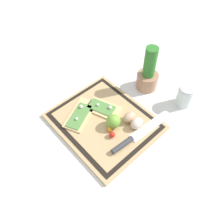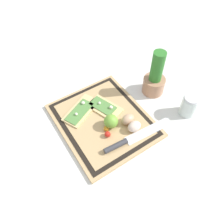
{
  "view_description": "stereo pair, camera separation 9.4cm",
  "coord_description": "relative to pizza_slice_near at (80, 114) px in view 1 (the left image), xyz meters",
  "views": [
    {
      "loc": [
        0.43,
        -0.35,
        0.78
      ],
      "look_at": [
        0.0,
        0.05,
        0.03
      ],
      "focal_mm": 35.0,
      "sensor_mm": 36.0,
      "label": 1
    },
    {
      "loc": [
        0.48,
        -0.27,
        0.78
      ],
      "look_at": [
        0.0,
        0.05,
        0.03
      ],
      "focal_mm": 35.0,
      "sensor_mm": 36.0,
      "label": 2
    }
  ],
  "objects": [
    {
      "name": "ground_plane",
      "position": [
        0.09,
        0.06,
        -0.02
      ],
      "size": [
        6.0,
        6.0,
        0.0
      ],
      "primitive_type": "plane",
      "color": "silver"
    },
    {
      "name": "cutting_board",
      "position": [
        0.09,
        0.06,
        -0.01
      ],
      "size": [
        0.43,
        0.37,
        0.02
      ],
      "color": "tan",
      "rests_on": "ground_plane"
    },
    {
      "name": "pizza_slice_near",
      "position": [
        0.0,
        0.0,
        0.0
      ],
      "size": [
        0.15,
        0.2,
        0.02
      ],
      "color": "#DBBC7F",
      "rests_on": "cutting_board"
    },
    {
      "name": "pizza_slice_far",
      "position": [
        0.04,
        0.1,
        0.0
      ],
      "size": [
        0.17,
        0.13,
        0.02
      ],
      "color": "#DBBC7F",
      "rests_on": "cutting_board"
    },
    {
      "name": "knife",
      "position": [
        0.24,
        0.08,
        0.0
      ],
      "size": [
        0.06,
        0.32,
        0.02
      ],
      "color": "silver",
      "rests_on": "cutting_board"
    },
    {
      "name": "egg_brown",
      "position": [
        0.16,
        0.14,
        0.02
      ],
      "size": [
        0.04,
        0.06,
        0.04
      ],
      "primitive_type": "ellipsoid",
      "color": "tan",
      "rests_on": "cutting_board"
    },
    {
      "name": "egg_pink",
      "position": [
        0.21,
        0.14,
        0.02
      ],
      "size": [
        0.04,
        0.06,
        0.04
      ],
      "primitive_type": "ellipsoid",
      "color": "beige",
      "rests_on": "cutting_board"
    },
    {
      "name": "lime",
      "position": [
        0.14,
        0.07,
        0.02
      ],
      "size": [
        0.06,
        0.06,
        0.06
      ],
      "primitive_type": "sphere",
      "color": "#70A838",
      "rests_on": "cutting_board"
    },
    {
      "name": "cherry_tomato_red",
      "position": [
        0.17,
        0.03,
        0.01
      ],
      "size": [
        0.03,
        0.03,
        0.03
      ],
      "primitive_type": "sphere",
      "color": "red",
      "rests_on": "cutting_board"
    },
    {
      "name": "cherry_tomato_yellow",
      "position": [
        0.15,
        0.04,
        0.01
      ],
      "size": [
        0.02,
        0.02,
        0.02
      ],
      "primitive_type": "sphere",
      "color": "orange",
      "rests_on": "cutting_board"
    },
    {
      "name": "herb_pot",
      "position": [
        0.07,
        0.36,
        0.06
      ],
      "size": [
        0.1,
        0.1,
        0.23
      ],
      "color": "#AD7A5B",
      "rests_on": "ground_plane"
    },
    {
      "name": "sauce_jar",
      "position": [
        0.26,
        0.4,
        0.02
      ],
      "size": [
        0.07,
        0.07,
        0.1
      ],
      "color": "silver",
      "rests_on": "ground_plane"
    }
  ]
}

